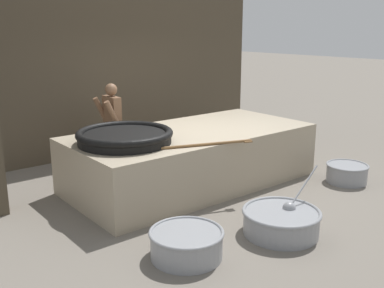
{
  "coord_description": "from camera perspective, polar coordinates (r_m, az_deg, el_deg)",
  "views": [
    {
      "loc": [
        -4.44,
        -5.5,
        2.52
      ],
      "look_at": [
        0.0,
        0.0,
        0.67
      ],
      "focal_mm": 42.0,
      "sensor_mm": 36.0,
      "label": 1
    }
  ],
  "objects": [
    {
      "name": "ground_plane",
      "position": [
        7.51,
        0.0,
        -4.96
      ],
      "size": [
        60.0,
        60.0,
        0.0
      ],
      "primitive_type": "plane",
      "color": "slate"
    },
    {
      "name": "back_wall",
      "position": [
        9.31,
        -10.58,
        11.2
      ],
      "size": [
        7.29,
        0.24,
        4.0
      ],
      "primitive_type": "cube",
      "color": "#4C4233",
      "rests_on": "ground_plane"
    },
    {
      "name": "hearth_platform",
      "position": [
        7.37,
        0.0,
        -1.68
      ],
      "size": [
        3.98,
        1.92,
        0.89
      ],
      "color": "tan",
      "rests_on": "ground_plane"
    },
    {
      "name": "giant_wok_near",
      "position": [
        6.52,
        -8.53,
        1.0
      ],
      "size": [
        1.39,
        1.39,
        0.2
      ],
      "color": "black",
      "rests_on": "hearth_platform"
    },
    {
      "name": "stirring_paddle",
      "position": [
        6.35,
        2.26,
        -0.01
      ],
      "size": [
        1.36,
        0.55,
        0.04
      ],
      "rotation": [
        0.0,
        0.0,
        -0.35
      ],
      "color": "brown",
      "rests_on": "hearth_platform"
    },
    {
      "name": "cook",
      "position": [
        8.15,
        -10.1,
        2.57
      ],
      "size": [
        0.38,
        0.58,
        1.56
      ],
      "rotation": [
        0.0,
        0.0,
        3.08
      ],
      "color": "brown",
      "rests_on": "ground_plane"
    },
    {
      "name": "prep_bowl_vegetables",
      "position": [
        5.79,
        11.26,
        -9.5
      ],
      "size": [
        1.28,
        0.99,
        0.73
      ],
      "color": "gray",
      "rests_on": "ground_plane"
    },
    {
      "name": "prep_bowl_meat",
      "position": [
        7.93,
        19.07,
        -3.42
      ],
      "size": [
        0.69,
        0.69,
        0.31
      ],
      "color": "gray",
      "rests_on": "ground_plane"
    },
    {
      "name": "prep_bowl_extra",
      "position": [
        5.15,
        -0.71,
        -12.41
      ],
      "size": [
        0.85,
        0.85,
        0.32
      ],
      "color": "gray",
      "rests_on": "ground_plane"
    }
  ]
}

